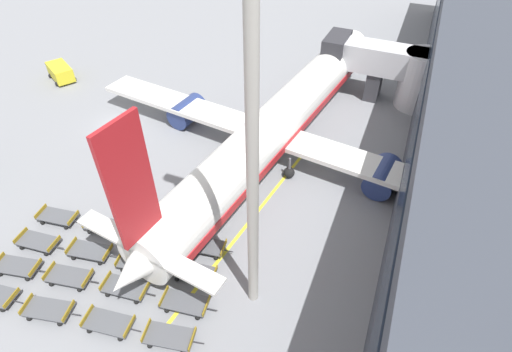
{
  "coord_description": "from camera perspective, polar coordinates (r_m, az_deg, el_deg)",
  "views": [
    {
      "loc": [
        28.16,
        -28.44,
        24.67
      ],
      "look_at": [
        18.31,
        -4.29,
        1.93
      ],
      "focal_mm": 28.0,
      "sensor_mm": 36.0,
      "label": 1
    }
  ],
  "objects": [
    {
      "name": "baggage_dolly_row_far_col_b",
      "position": [
        34.66,
        -20.74,
        -6.67
      ],
      "size": [
        3.92,
        1.96,
        0.92
      ],
      "color": "#515459",
      "rests_on": "ground_plane"
    },
    {
      "name": "baggage_dolly_row_far_col_a",
      "position": [
        36.94,
        -26.45,
        -5.24
      ],
      "size": [
        3.92,
        1.95,
        0.92
      ],
      "color": "#515459",
      "rests_on": "ground_plane"
    },
    {
      "name": "service_van",
      "position": [
        58.69,
        -26.16,
        13.19
      ],
      "size": [
        4.85,
        4.07,
        1.92
      ],
      "color": "yellow",
      "rests_on": "ground_plane"
    },
    {
      "name": "airplane",
      "position": [
        39.14,
        3.15,
        7.54
      ],
      "size": [
        41.61,
        44.14,
        13.74
      ],
      "color": "white",
      "rests_on": "ground_plane"
    },
    {
      "name": "apron_light_mast",
      "position": [
        18.21,
        -0.57,
        9.27
      ],
      "size": [
        2.0,
        0.77,
        27.89
      ],
      "color": "#ADA89E",
      "rests_on": "ground_plane"
    },
    {
      "name": "baggage_dolly_row_mid_a_col_a",
      "position": [
        34.66,
        -30.89,
        -11.04
      ],
      "size": [
        3.93,
        2.13,
        0.92
      ],
      "color": "#515459",
      "rests_on": "ground_plane"
    },
    {
      "name": "baggage_dolly_row_mid_b_col_d",
      "position": [
        29.97,
        -8.84,
        -13.46
      ],
      "size": [
        3.92,
        1.93,
        0.92
      ],
      "color": "#515459",
      "rests_on": "ground_plane"
    },
    {
      "name": "baggage_dolly_row_mid_b_col_b",
      "position": [
        33.28,
        -22.6,
        -9.87
      ],
      "size": [
        3.92,
        2.04,
        0.92
      ],
      "color": "#515459",
      "rests_on": "ground_plane"
    },
    {
      "name": "baggage_dolly_row_far_col_c",
      "position": [
        32.72,
        -14.04,
        -8.27
      ],
      "size": [
        3.93,
        2.05,
        0.92
      ],
      "color": "#515459",
      "rests_on": "ground_plane"
    },
    {
      "name": "baggage_dolly_row_near_col_d",
      "position": [
        27.68,
        -12.23,
        -21.52
      ],
      "size": [
        3.93,
        2.1,
        0.92
      ],
      "color": "#515459",
      "rests_on": "ground_plane"
    },
    {
      "name": "stand_guidance_stripe",
      "position": [
        34.01,
        -0.03,
        -5.39
      ],
      "size": [
        3.62,
        24.04,
        0.01
      ],
      "color": "yellow",
      "rests_on": "ground_plane"
    },
    {
      "name": "baggage_dolly_row_far_col_d",
      "position": [
        31.35,
        -7.31,
        -9.9
      ],
      "size": [
        3.92,
        1.97,
        0.92
      ],
      "color": "#515459",
      "rests_on": "ground_plane"
    },
    {
      "name": "baggage_dolly_row_mid_a_col_b",
      "position": [
        32.34,
        -25.13,
        -12.88
      ],
      "size": [
        3.93,
        2.06,
        0.92
      ],
      "color": "#515459",
      "rests_on": "ground_plane"
    },
    {
      "name": "baggage_dolly_row_mid_b_col_c",
      "position": [
        31.38,
        -16.29,
        -11.73
      ],
      "size": [
        3.93,
        2.16,
        0.92
      ],
      "color": "#515459",
      "rests_on": "ground_plane"
    },
    {
      "name": "ground_plane",
      "position": [
        47.01,
        -19.19,
        6.97
      ],
      "size": [
        500.0,
        500.0,
        0.0
      ],
      "primitive_type": "plane",
      "color": "gray"
    },
    {
      "name": "jet_bridge",
      "position": [
        49.7,
        19.03,
        14.21
      ],
      "size": [
        13.89,
        5.23,
        6.75
      ],
      "color": "silver",
      "rests_on": "ground_plane"
    },
    {
      "name": "baggage_dolly_row_mid_a_col_c",
      "position": [
        30.33,
        -18.11,
        -14.92
      ],
      "size": [
        3.92,
        1.92,
        0.92
      ],
      "color": "#515459",
      "rests_on": "ground_plane"
    },
    {
      "name": "baggage_dolly_row_mid_b_col_a",
      "position": [
        35.64,
        -28.66,
        -8.24
      ],
      "size": [
        3.91,
        1.89,
        0.92
      ],
      "color": "#515459",
      "rests_on": "ground_plane"
    },
    {
      "name": "baggage_dolly_row_near_col_c",
      "position": [
        29.17,
        -20.27,
        -19.09
      ],
      "size": [
        3.92,
        1.95,
        0.92
      ],
      "color": "#515459",
      "rests_on": "ground_plane"
    },
    {
      "name": "baggage_dolly_row_near_col_b",
      "position": [
        31.27,
        -27.52,
        -16.57
      ],
      "size": [
        3.93,
        2.17,
        0.92
      ],
      "color": "#515459",
      "rests_on": "ground_plane"
    },
    {
      "name": "baggage_dolly_row_mid_a_col_d",
      "position": [
        28.69,
        -10.05,
        -17.43
      ],
      "size": [
        3.92,
        1.96,
        0.92
      ],
      "color": "#515459",
      "rests_on": "ground_plane"
    }
  ]
}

